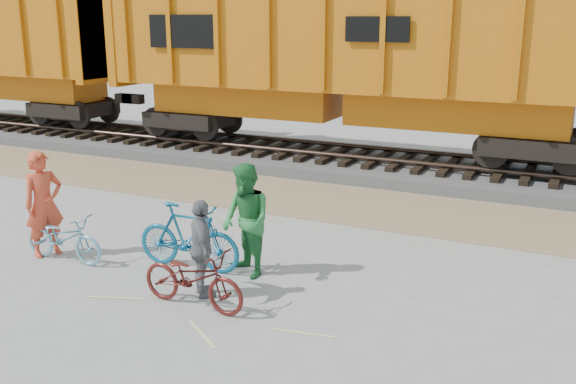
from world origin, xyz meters
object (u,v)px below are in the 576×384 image
object	(u,v)px
bicycle_maroon	(193,278)
person_man	(246,221)
person_woman	(202,249)
person_solo	(44,204)
bicycle_blue	(64,238)
hopper_car_center	(345,59)
bicycle_teal	(188,237)

from	to	relation	value
bicycle_maroon	person_man	world-z (taller)	person_man
bicycle_maroon	person_woman	xyz separation A→B (m)	(-0.10, 0.40, 0.30)
bicycle_maroon	person_man	size ratio (longest dim) A/B	0.93
bicycle_maroon	person_solo	distance (m)	3.66
bicycle_maroon	person_solo	xyz separation A→B (m)	(-3.57, 0.68, 0.49)
person_solo	person_woman	world-z (taller)	person_solo
bicycle_maroon	bicycle_blue	bearing A→B (deg)	81.89
hopper_car_center	bicycle_teal	bearing A→B (deg)	-86.99
bicycle_teal	hopper_car_center	bearing A→B (deg)	-0.78
person_man	person_woman	size ratio (longest dim) A/B	1.23
bicycle_teal	person_solo	xyz separation A→B (m)	(-2.66, -0.53, 0.38)
bicycle_teal	person_woman	world-z (taller)	person_woman
hopper_car_center	bicycle_maroon	world-z (taller)	hopper_car_center
bicycle_maroon	person_solo	bearing A→B (deg)	81.81
bicycle_maroon	hopper_car_center	bearing A→B (deg)	10.64
bicycle_blue	bicycle_maroon	xyz separation A→B (m)	(3.07, -0.58, 0.03)
bicycle_blue	person_woman	world-z (taller)	person_woman
hopper_car_center	bicycle_teal	xyz separation A→B (m)	(0.44, -8.32, -2.44)
bicycle_blue	person_woman	distance (m)	2.99
bicycle_blue	person_solo	xyz separation A→B (m)	(-0.50, 0.10, 0.52)
person_solo	bicycle_blue	bearing A→B (deg)	-78.76
person_solo	person_man	distance (m)	3.73
bicycle_blue	person_solo	world-z (taller)	person_solo
bicycle_maroon	person_woman	world-z (taller)	person_woman
bicycle_blue	bicycle_teal	world-z (taller)	bicycle_teal
person_woman	bicycle_maroon	bearing A→B (deg)	150.82
bicycle_teal	person_woman	distance (m)	1.16
bicycle_teal	bicycle_maroon	world-z (taller)	bicycle_teal
hopper_car_center	person_solo	size ratio (longest dim) A/B	7.42
bicycle_maroon	person_solo	size ratio (longest dim) A/B	0.92
person_man	person_woman	distance (m)	1.05
bicycle_blue	bicycle_teal	size ratio (longest dim) A/B	0.85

